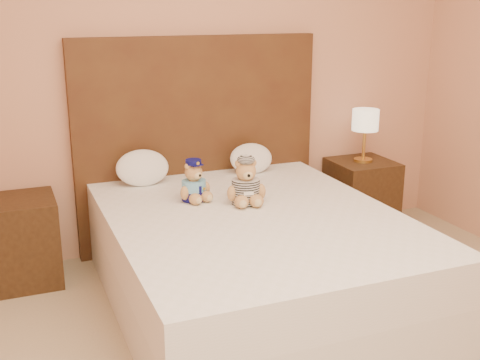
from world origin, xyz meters
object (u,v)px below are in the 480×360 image
at_px(bed, 254,259).
at_px(teddy_police, 194,180).
at_px(lamp, 365,123).
at_px(teddy_prisoner, 246,181).
at_px(pillow_left, 142,166).
at_px(nightstand_right, 361,195).
at_px(pillow_right, 251,157).
at_px(nightstand_left, 21,241).

distance_m(bed, teddy_police, 0.60).
height_order(lamp, teddy_prisoner, lamp).
relative_size(teddy_police, teddy_prisoner, 0.92).
height_order(bed, teddy_police, teddy_police).
relative_size(teddy_prisoner, pillow_left, 0.79).
height_order(bed, lamp, lamp).
height_order(nightstand_right, pillow_right, pillow_right).
xyz_separation_m(pillow_left, pillow_right, (0.78, 0.00, -0.01)).
xyz_separation_m(bed, teddy_prisoner, (0.03, 0.20, 0.41)).
xyz_separation_m(lamp, teddy_police, (-1.49, -0.42, -0.17)).
distance_m(nightstand_right, pillow_left, 1.75).
height_order(lamp, pillow_right, lamp).
xyz_separation_m(bed, lamp, (1.25, 0.80, 0.57)).
height_order(teddy_police, teddy_prisoner, teddy_prisoner).
bearing_deg(bed, teddy_prisoner, 80.98).
distance_m(bed, teddy_prisoner, 0.46).
bearing_deg(teddy_prisoner, pillow_right, 73.77).
height_order(teddy_prisoner, pillow_left, teddy_prisoner).
xyz_separation_m(nightstand_right, pillow_left, (-1.70, 0.03, 0.40)).
relative_size(bed, pillow_right, 6.30).
bearing_deg(teddy_police, pillow_right, 21.27).
relative_size(teddy_police, pillow_right, 0.80).
distance_m(lamp, pillow_right, 0.94).
xyz_separation_m(teddy_police, pillow_left, (-0.21, 0.45, -0.00)).
xyz_separation_m(bed, pillow_left, (-0.45, 0.83, 0.40)).
xyz_separation_m(teddy_prisoner, pillow_right, (0.30, 0.63, -0.03)).
distance_m(lamp, pillow_left, 1.71).
bearing_deg(lamp, bed, -147.38).
height_order(nightstand_right, lamp, lamp).
bearing_deg(teddy_police, lamp, -1.28).
xyz_separation_m(nightstand_left, teddy_prisoner, (1.28, -0.60, 0.41)).
height_order(nightstand_left, teddy_police, teddy_police).
distance_m(nightstand_right, teddy_prisoner, 1.42).
relative_size(teddy_police, pillow_left, 0.72).
distance_m(bed, pillow_left, 1.03).
bearing_deg(lamp, teddy_prisoner, -153.94).
xyz_separation_m(nightstand_right, teddy_prisoner, (-1.22, -0.60, 0.41)).
bearing_deg(teddy_police, nightstand_right, -1.28).
height_order(teddy_police, pillow_right, teddy_police).
height_order(nightstand_right, pillow_left, pillow_left).
xyz_separation_m(nightstand_left, pillow_left, (0.80, 0.03, 0.40)).
height_order(lamp, teddy_police, lamp).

